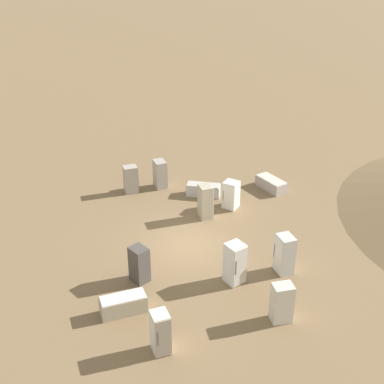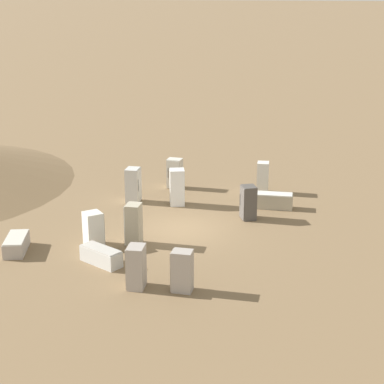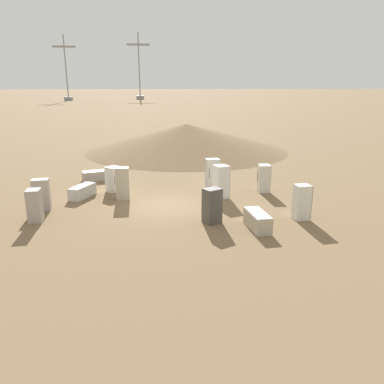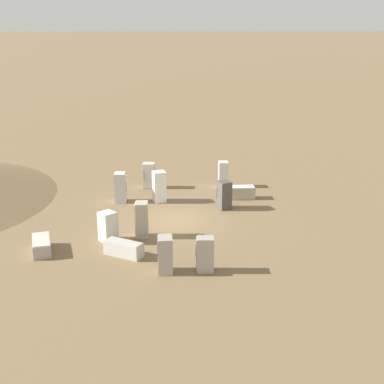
{
  "view_description": "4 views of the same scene",
  "coord_description": "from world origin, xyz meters",
  "px_view_note": "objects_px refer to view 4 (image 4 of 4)",
  "views": [
    {
      "loc": [
        19.98,
        -5.84,
        13.75
      ],
      "look_at": [
        -1.46,
        0.56,
        1.92
      ],
      "focal_mm": 50.0,
      "sensor_mm": 36.0,
      "label": 1
    },
    {
      "loc": [
        -26.02,
        -6.78,
        10.37
      ],
      "look_at": [
        -0.48,
        -0.65,
        1.94
      ],
      "focal_mm": 60.0,
      "sensor_mm": 36.0,
      "label": 2
    },
    {
      "loc": [
        -0.96,
        -18.48,
        6.04
      ],
      "look_at": [
        1.32,
        -1.13,
        1.0
      ],
      "focal_mm": 35.0,
      "sensor_mm": 36.0,
      "label": 3
    },
    {
      "loc": [
        -26.54,
        -1.33,
        10.18
      ],
      "look_at": [
        -0.01,
        -0.96,
        1.63
      ],
      "focal_mm": 50.0,
      "sensor_mm": 36.0,
      "label": 4
    }
  ],
  "objects_px": {
    "discarded_fridge_6": "(224,195)",
    "discarded_fridge_11": "(159,186)",
    "discarded_fridge_4": "(165,255)",
    "discarded_fridge_3": "(142,220)",
    "discarded_fridge_10": "(205,254)",
    "discarded_fridge_9": "(149,175)",
    "discarded_fridge_5": "(42,245)",
    "discarded_fridge_7": "(223,174)",
    "discarded_fridge_8": "(121,187)",
    "discarded_fridge_1": "(108,227)",
    "discarded_fridge_0": "(124,249)",
    "discarded_fridge_2": "(240,192)"
  },
  "relations": [
    {
      "from": "discarded_fridge_8",
      "to": "discarded_fridge_3",
      "type": "bearing_deg",
      "value": 15.77
    },
    {
      "from": "discarded_fridge_7",
      "to": "discarded_fridge_1",
      "type": "bearing_deg",
      "value": -127.74
    },
    {
      "from": "discarded_fridge_6",
      "to": "discarded_fridge_7",
      "type": "relative_size",
      "value": 0.97
    },
    {
      "from": "discarded_fridge_7",
      "to": "discarded_fridge_11",
      "type": "xyz_separation_m",
      "value": [
        -2.98,
        3.87,
        0.09
      ]
    },
    {
      "from": "discarded_fridge_1",
      "to": "discarded_fridge_6",
      "type": "height_order",
      "value": "discarded_fridge_6"
    },
    {
      "from": "discarded_fridge_2",
      "to": "discarded_fridge_3",
      "type": "bearing_deg",
      "value": 135.26
    },
    {
      "from": "discarded_fridge_4",
      "to": "discarded_fridge_10",
      "type": "bearing_deg",
      "value": -91.47
    },
    {
      "from": "discarded_fridge_6",
      "to": "discarded_fridge_3",
      "type": "bearing_deg",
      "value": 109.18
    },
    {
      "from": "discarded_fridge_8",
      "to": "discarded_fridge_10",
      "type": "xyz_separation_m",
      "value": [
        -9.08,
        -4.85,
        -0.11
      ]
    },
    {
      "from": "discarded_fridge_1",
      "to": "discarded_fridge_5",
      "type": "relative_size",
      "value": 0.75
    },
    {
      "from": "discarded_fridge_4",
      "to": "discarded_fridge_5",
      "type": "bearing_deg",
      "value": 65.57
    },
    {
      "from": "discarded_fridge_1",
      "to": "discarded_fridge_3",
      "type": "distance_m",
      "value": 1.67
    },
    {
      "from": "discarded_fridge_0",
      "to": "discarded_fridge_8",
      "type": "xyz_separation_m",
      "value": [
        7.55,
        1.19,
        0.54
      ]
    },
    {
      "from": "discarded_fridge_0",
      "to": "discarded_fridge_6",
      "type": "distance_m",
      "value": 8.03
    },
    {
      "from": "discarded_fridge_2",
      "to": "discarded_fridge_7",
      "type": "distance_m",
      "value": 2.58
    },
    {
      "from": "discarded_fridge_0",
      "to": "discarded_fridge_2",
      "type": "distance_m",
      "value": 10.1
    },
    {
      "from": "discarded_fridge_0",
      "to": "discarded_fridge_4",
      "type": "xyz_separation_m",
      "value": [
        -1.64,
        -1.99,
        0.46
      ]
    },
    {
      "from": "discarded_fridge_5",
      "to": "discarded_fridge_9",
      "type": "relative_size",
      "value": 1.22
    },
    {
      "from": "discarded_fridge_4",
      "to": "discarded_fridge_10",
      "type": "relative_size",
      "value": 1.04
    },
    {
      "from": "discarded_fridge_2",
      "to": "discarded_fridge_8",
      "type": "xyz_separation_m",
      "value": [
        -0.68,
        7.03,
        0.5
      ]
    },
    {
      "from": "discarded_fridge_6",
      "to": "discarded_fridge_11",
      "type": "xyz_separation_m",
      "value": [
        1.21,
        3.74,
        0.11
      ]
    },
    {
      "from": "discarded_fridge_0",
      "to": "discarded_fridge_3",
      "type": "relative_size",
      "value": 1.08
    },
    {
      "from": "discarded_fridge_2",
      "to": "discarded_fridge_4",
      "type": "distance_m",
      "value": 10.61
    },
    {
      "from": "discarded_fridge_3",
      "to": "discarded_fridge_6",
      "type": "height_order",
      "value": "discarded_fridge_3"
    },
    {
      "from": "discarded_fridge_8",
      "to": "discarded_fridge_9",
      "type": "bearing_deg",
      "value": 150.19
    },
    {
      "from": "discarded_fridge_3",
      "to": "discarded_fridge_10",
      "type": "bearing_deg",
      "value": -143.22
    },
    {
      "from": "discarded_fridge_2",
      "to": "discarded_fridge_3",
      "type": "xyz_separation_m",
      "value": [
        -5.99,
        5.24,
        0.51
      ]
    },
    {
      "from": "discarded_fridge_4",
      "to": "discarded_fridge_11",
      "type": "distance_m",
      "value": 9.31
    },
    {
      "from": "discarded_fridge_5",
      "to": "discarded_fridge_4",
      "type": "bearing_deg",
      "value": 143.64
    },
    {
      "from": "discarded_fridge_6",
      "to": "discarded_fridge_7",
      "type": "bearing_deg",
      "value": -27.16
    },
    {
      "from": "discarded_fridge_2",
      "to": "discarded_fridge_3",
      "type": "distance_m",
      "value": 7.97
    },
    {
      "from": "discarded_fridge_6",
      "to": "discarded_fridge_9",
      "type": "bearing_deg",
      "value": 24.04
    },
    {
      "from": "discarded_fridge_1",
      "to": "discarded_fridge_9",
      "type": "xyz_separation_m",
      "value": [
        8.66,
        -1.19,
        0.07
      ]
    },
    {
      "from": "discarded_fridge_9",
      "to": "discarded_fridge_2",
      "type": "bearing_deg",
      "value": 163.04
    },
    {
      "from": "discarded_fridge_2",
      "to": "discarded_fridge_7",
      "type": "bearing_deg",
      "value": 17.31
    },
    {
      "from": "discarded_fridge_11",
      "to": "discarded_fridge_8",
      "type": "bearing_deg",
      "value": 163.59
    },
    {
      "from": "discarded_fridge_2",
      "to": "discarded_fridge_6",
      "type": "height_order",
      "value": "discarded_fridge_6"
    },
    {
      "from": "discarded_fridge_4",
      "to": "discarded_fridge_8",
      "type": "distance_m",
      "value": 9.73
    },
    {
      "from": "discarded_fridge_1",
      "to": "discarded_fridge_10",
      "type": "relative_size",
      "value": 0.96
    },
    {
      "from": "discarded_fridge_3",
      "to": "discarded_fridge_4",
      "type": "height_order",
      "value": "discarded_fridge_3"
    },
    {
      "from": "discarded_fridge_9",
      "to": "discarded_fridge_10",
      "type": "relative_size",
      "value": 1.05
    },
    {
      "from": "discarded_fridge_4",
      "to": "discarded_fridge_10",
      "type": "distance_m",
      "value": 1.67
    },
    {
      "from": "discarded_fridge_4",
      "to": "discarded_fridge_11",
      "type": "relative_size",
      "value": 0.87
    },
    {
      "from": "discarded_fridge_3",
      "to": "discarded_fridge_5",
      "type": "xyz_separation_m",
      "value": [
        -1.88,
        4.43,
        -0.57
      ]
    },
    {
      "from": "discarded_fridge_11",
      "to": "discarded_fridge_5",
      "type": "bearing_deg",
      "value": -142.24
    },
    {
      "from": "discarded_fridge_3",
      "to": "discarded_fridge_11",
      "type": "relative_size",
      "value": 0.97
    },
    {
      "from": "discarded_fridge_9",
      "to": "discarded_fridge_3",
      "type": "bearing_deg",
      "value": 96.13
    },
    {
      "from": "discarded_fridge_5",
      "to": "discarded_fridge_9",
      "type": "xyz_separation_m",
      "value": [
        9.97,
        -4.06,
        0.49
      ]
    },
    {
      "from": "discarded_fridge_11",
      "to": "discarded_fridge_2",
      "type": "bearing_deg",
      "value": -10.95
    },
    {
      "from": "discarded_fridge_0",
      "to": "discarded_fridge_2",
      "type": "height_order",
      "value": "discarded_fridge_2"
    }
  ]
}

